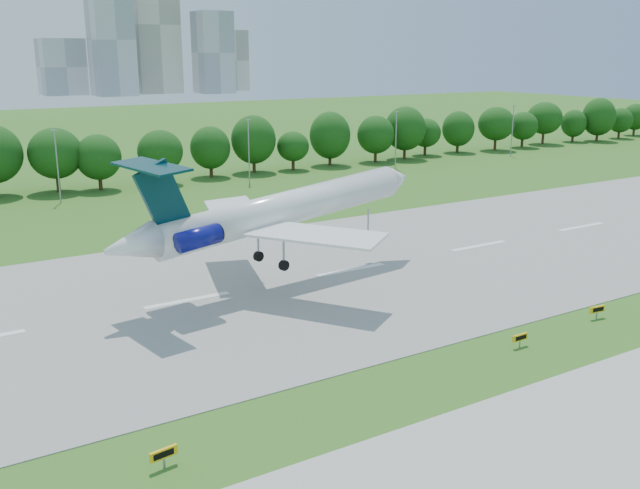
{
  "coord_description": "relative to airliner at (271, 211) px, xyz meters",
  "views": [
    {
      "loc": [
        -44.27,
        -40.03,
        24.37
      ],
      "look_at": [
        -8.53,
        18.0,
        5.93
      ],
      "focal_mm": 40.0,
      "sensor_mm": 36.0,
      "label": 1
    }
  ],
  "objects": [
    {
      "name": "runway",
      "position": [
        10.46,
        0.3,
        -8.24
      ],
      "size": [
        400.0,
        45.0,
        0.08
      ],
      "primitive_type": "cube",
      "color": "gray",
      "rests_on": "ground"
    },
    {
      "name": "ground",
      "position": [
        10.46,
        -24.7,
        -8.28
      ],
      "size": [
        600.0,
        600.0,
        0.0
      ],
      "primitive_type": "plane",
      "color": "#306019",
      "rests_on": "ground"
    },
    {
      "name": "airliner",
      "position": [
        0.0,
        0.0,
        0.0
      ],
      "size": [
        39.4,
        28.33,
        12.65
      ],
      "rotation": [
        0.0,
        -0.08,
        0.15
      ],
      "color": "white",
      "rests_on": "ground"
    },
    {
      "name": "taxi_sign_right",
      "position": [
        21.61,
        -24.65,
        -7.37
      ],
      "size": [
        1.78,
        0.4,
        1.24
      ],
      "rotation": [
        0.0,
        0.0,
        -0.11
      ],
      "color": "gray",
      "rests_on": "ground"
    },
    {
      "name": "tree_line",
      "position": [
        10.46,
        67.3,
        -2.1
      ],
      "size": [
        288.4,
        8.4,
        10.4
      ],
      "color": "#382314",
      "rests_on": "ground"
    },
    {
      "name": "skyline",
      "position": [
        110.62,
        365.91,
        22.18
      ],
      "size": [
        127.0,
        52.0,
        80.0
      ],
      "color": "#B2B2B7",
      "rests_on": "ground"
    },
    {
      "name": "taxi_sign_centre",
      "position": [
        10.32,
        -25.61,
        -7.42
      ],
      "size": [
        1.67,
        0.23,
        1.17
      ],
      "rotation": [
        0.0,
        0.0,
        0.0
      ],
      "color": "gray",
      "rests_on": "ground"
    },
    {
      "name": "taxi_sign_left",
      "position": [
        -21.85,
        -27.28,
        -7.35
      ],
      "size": [
        1.81,
        0.46,
        1.27
      ],
      "rotation": [
        0.0,
        0.0,
        0.15
      ],
      "color": "gray",
      "rests_on": "ground"
    },
    {
      "name": "light_poles",
      "position": [
        7.96,
        57.3,
        -1.94
      ],
      "size": [
        175.9,
        0.25,
        12.19
      ],
      "color": "gray",
      "rests_on": "ground"
    }
  ]
}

